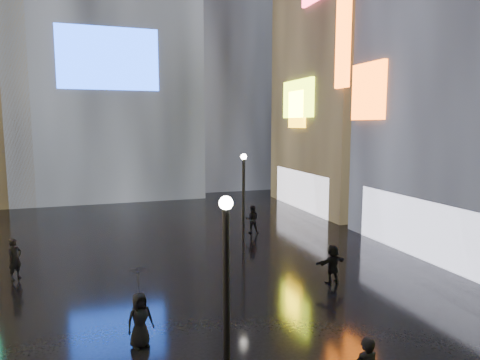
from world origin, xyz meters
name	(u,v)px	position (x,y,z in m)	size (l,w,h in m)	color
ground	(189,259)	(0.00, 20.00, 0.00)	(140.00, 140.00, 0.00)	black
building_right_far	(359,32)	(15.98, 30.00, 13.98)	(10.28, 12.00, 28.00)	black
tower_flank_right	(220,29)	(9.00, 46.00, 17.00)	(12.00, 12.00, 34.00)	black
lamp_near	(226,298)	(-1.58, 8.18, 2.94)	(0.30, 0.30, 5.20)	black
lamp_far	(244,197)	(2.95, 20.26, 2.94)	(0.30, 0.30, 5.20)	black
pedestrian_4	(140,320)	(-3.12, 12.19, 0.84)	(0.82, 0.54, 1.69)	black
pedestrian_5	(333,264)	(5.12, 14.97, 0.83)	(1.54, 0.49, 1.66)	black
pedestrian_6	(15,259)	(-7.73, 19.74, 0.90)	(0.65, 0.43, 1.79)	black
pedestrian_7	(252,219)	(4.77, 23.95, 0.86)	(0.84, 0.65, 1.72)	black
umbrella_2	(139,280)	(-3.12, 12.19, 2.09)	(0.88, 0.90, 0.81)	black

